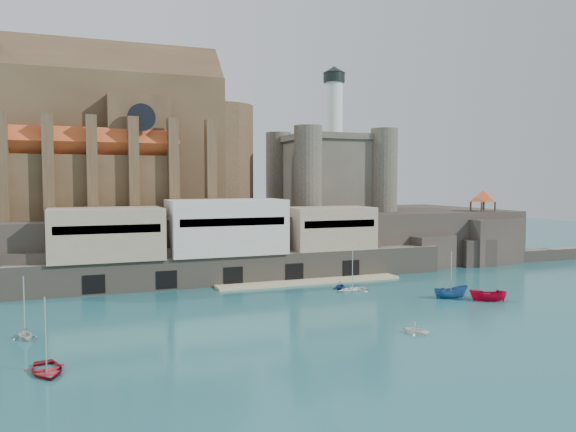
# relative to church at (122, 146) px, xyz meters

# --- Properties ---
(ground) EXTENTS (300.00, 300.00, 0.00)m
(ground) POSITION_rel_church_xyz_m (24.13, -41.85, -22.13)
(ground) COLOR #1B545B
(ground) RESTS_ON ground
(promontory) EXTENTS (100.00, 36.00, 10.00)m
(promontory) POSITION_rel_church_xyz_m (23.94, -2.48, -17.20)
(promontory) COLOR black
(promontory) RESTS_ON ground
(quay) EXTENTS (70.00, 12.00, 13.05)m
(quay) POSITION_rel_church_xyz_m (13.94, -18.78, -16.06)
(quay) COLOR #6F6759
(quay) RESTS_ON ground
(church) EXTENTS (47.00, 25.93, 30.51)m
(church) POSITION_rel_church_xyz_m (0.00, 0.00, 0.00)
(church) COLOR #483521
(church) RESTS_ON promontory
(castle_keep) EXTENTS (21.20, 21.20, 29.30)m
(castle_keep) POSITION_rel_church_xyz_m (40.21, -0.78, -3.81)
(castle_keep) COLOR #494439
(castle_keep) RESTS_ON promontory
(rock_outcrop) EXTENTS (14.50, 10.50, 8.70)m
(rock_outcrop) POSITION_rel_church_xyz_m (66.13, -16.01, -18.11)
(rock_outcrop) COLOR black
(rock_outcrop) RESTS_ON ground
(pavilion) EXTENTS (6.40, 6.40, 5.40)m
(pavilion) POSITION_rel_church_xyz_m (66.13, -15.85, -9.40)
(pavilion) COLOR #483521
(pavilion) RESTS_ON rock_outcrop
(boat_0) EXTENTS (3.83, 1.65, 5.18)m
(boat_0) POSITION_rel_church_xyz_m (-10.67, -53.99, -22.13)
(boat_0) COLOR maroon
(boat_0) RESTS_ON ground
(boat_1) EXTENTS (2.98, 2.78, 2.96)m
(boat_1) POSITION_rel_church_xyz_m (24.96, -54.87, -22.13)
(boat_1) COLOR white
(boat_1) RESTS_ON ground
(boat_2) EXTENTS (2.15, 2.10, 5.08)m
(boat_2) POSITION_rel_church_xyz_m (39.61, -41.30, -22.13)
(boat_2) COLOR #23528D
(boat_2) RESTS_ON ground
(boat_4) EXTENTS (3.10, 2.39, 3.16)m
(boat_4) POSITION_rel_church_xyz_m (-13.14, -42.38, -22.13)
(boat_4) COLOR silver
(boat_4) RESTS_ON ground
(boat_5) EXTENTS (2.51, 2.49, 4.88)m
(boat_5) POSITION_rel_church_xyz_m (42.93, -44.76, -22.13)
(boat_5) COLOR #B50224
(boat_5) RESTS_ON ground
(boat_6) EXTENTS (1.67, 3.72, 5.03)m
(boat_6) POSITION_rel_church_xyz_m (29.18, -32.39, -22.13)
(boat_6) COLOR white
(boat_6) RESTS_ON ground
(boat_7) EXTENTS (2.94, 2.70, 2.91)m
(boat_7) POSITION_rel_church_xyz_m (28.28, -30.24, -22.13)
(boat_7) COLOR navy
(boat_7) RESTS_ON ground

